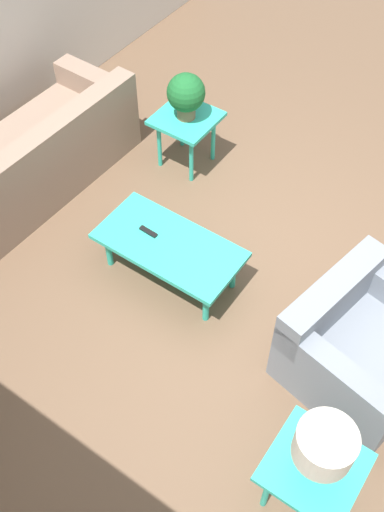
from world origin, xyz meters
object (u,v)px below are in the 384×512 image
at_px(sofa, 34,159).
at_px(side_table_lamp, 313,471).
at_px(coffee_table, 169,247).
at_px(side_table_plant, 186,124).
at_px(armchair, 360,345).
at_px(table_lamp, 324,446).
at_px(potted_plant, 186,94).

xyz_separation_m(sofa, side_table_lamp, (-3.37, 1.13, 0.15)).
height_order(coffee_table, side_table_plant, side_table_plant).
bearing_deg(side_table_lamp, coffee_table, -28.87).
bearing_deg(armchair, table_lamp, -160.84).
xyz_separation_m(coffee_table, potted_plant, (0.68, -1.20, 0.43)).
relative_size(armchair, coffee_table, 0.99).
relative_size(coffee_table, side_table_lamp, 2.15).
height_order(sofa, coffee_table, sofa).
distance_m(armchair, side_table_plant, 2.54).
height_order(potted_plant, table_lamp, potted_plant).
height_order(armchair, table_lamp, table_lamp).
bearing_deg(armchair, coffee_table, 103.98).
relative_size(sofa, potted_plant, 4.79).
distance_m(side_table_lamp, potted_plant, 3.26).
height_order(armchair, side_table_plant, armchair).
xyz_separation_m(sofa, potted_plant, (-0.95, -1.03, 0.48)).
distance_m(coffee_table, side_table_lamp, 1.99).
bearing_deg(side_table_plant, sofa, 47.34).
bearing_deg(side_table_plant, side_table_lamp, 138.26).
bearing_deg(potted_plant, side_table_lamp, 138.26).
height_order(side_table_plant, side_table_lamp, same).
relative_size(coffee_table, side_table_plant, 2.15).
xyz_separation_m(coffee_table, side_table_lamp, (-1.74, 0.96, 0.11)).
height_order(sofa, side_table_plant, sofa).
height_order(coffee_table, table_lamp, table_lamp).
bearing_deg(potted_plant, armchair, 153.75).
relative_size(sofa, side_table_plant, 3.83).
height_order(side_table_plant, table_lamp, table_lamp).
bearing_deg(table_lamp, sofa, -18.46).
xyz_separation_m(coffee_table, side_table_plant, (0.68, -1.20, 0.11)).
distance_m(coffee_table, potted_plant, 1.45).
xyz_separation_m(side_table_lamp, table_lamp, (0.00, 0.00, 0.38)).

